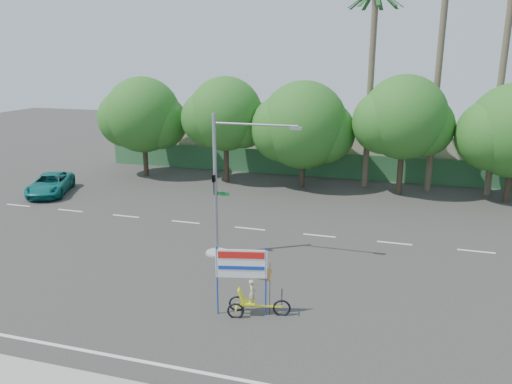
# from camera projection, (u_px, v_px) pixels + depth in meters

# --- Properties ---
(ground) EXTENTS (120.00, 120.00, 0.00)m
(ground) POSITION_uv_depth(u_px,v_px,m) (239.00, 296.00, 20.57)
(ground) COLOR #33302D
(ground) RESTS_ON ground
(fence) EXTENTS (38.00, 0.08, 2.00)m
(fence) POSITION_uv_depth(u_px,v_px,m) (323.00, 165.00, 40.16)
(fence) COLOR #336B3D
(fence) RESTS_ON ground
(building_left) EXTENTS (12.00, 8.00, 4.00)m
(building_left) POSITION_uv_depth(u_px,v_px,m) (225.00, 138.00, 46.79)
(building_left) COLOR beige
(building_left) RESTS_ON ground
(building_right) EXTENTS (14.00, 8.00, 3.60)m
(building_right) POSITION_uv_depth(u_px,v_px,m) (426.00, 150.00, 41.92)
(building_right) COLOR beige
(building_right) RESTS_ON ground
(tree_far_left) EXTENTS (7.14, 6.00, 7.96)m
(tree_far_left) POSITION_uv_depth(u_px,v_px,m) (143.00, 117.00, 39.76)
(tree_far_left) COLOR #473828
(tree_far_left) RESTS_ON ground
(tree_left) EXTENTS (6.66, 5.60, 8.07)m
(tree_left) POSITION_uv_depth(u_px,v_px,m) (225.00, 117.00, 37.77)
(tree_left) COLOR #473828
(tree_left) RESTS_ON ground
(tree_center) EXTENTS (7.62, 6.40, 7.85)m
(tree_center) POSITION_uv_depth(u_px,v_px,m) (303.00, 128.00, 36.29)
(tree_center) COLOR #473828
(tree_center) RESTS_ON ground
(tree_right) EXTENTS (6.90, 5.80, 8.36)m
(tree_right) POSITION_uv_depth(u_px,v_px,m) (403.00, 120.00, 34.17)
(tree_right) COLOR #473828
(tree_right) RESTS_ON ground
(palm_tall) EXTENTS (3.73, 3.79, 17.45)m
(palm_tall) POSITION_uv_depth(u_px,v_px,m) (441.00, 41.00, 33.60)
(palm_tall) COLOR #70604C
(palm_tall) RESTS_ON ground
(palm_mid) EXTENTS (3.73, 3.79, 15.45)m
(palm_mid) POSITION_uv_depth(u_px,v_px,m) (504.00, 58.00, 32.79)
(palm_mid) COLOR #70604C
(palm_mid) RESTS_ON ground
(palm_short) EXTENTS (3.73, 3.79, 14.45)m
(palm_short) POSITION_uv_depth(u_px,v_px,m) (372.00, 65.00, 35.25)
(palm_short) COLOR #70604C
(palm_short) RESTS_ON ground
(traffic_signal) EXTENTS (4.72, 1.10, 7.00)m
(traffic_signal) POSITION_uv_depth(u_px,v_px,m) (221.00, 198.00, 24.07)
(traffic_signal) COLOR gray
(traffic_signal) RESTS_ON ground
(trike_billboard) EXTENTS (2.79, 1.01, 2.80)m
(trike_billboard) POSITION_uv_depth(u_px,v_px,m) (249.00, 288.00, 18.83)
(trike_billboard) COLOR black
(trike_billboard) RESTS_ON ground
(pickup_truck) EXTENTS (4.13, 5.66, 1.43)m
(pickup_truck) POSITION_uv_depth(u_px,v_px,m) (50.00, 184.00, 35.44)
(pickup_truck) COLOR #0F6C68
(pickup_truck) RESTS_ON ground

